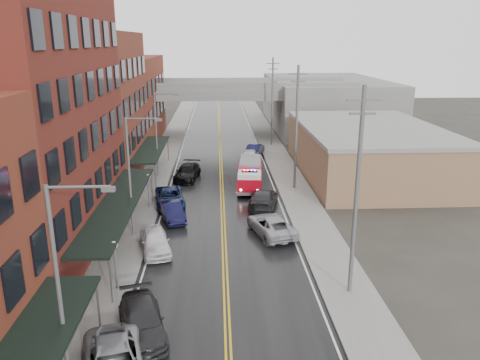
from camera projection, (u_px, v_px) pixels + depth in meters
name	position (u px, v px, depth m)	size (l,w,h in m)	color
road	(223.00, 207.00, 41.33)	(11.00, 160.00, 0.02)	black
sidewalk_left	(139.00, 208.00, 40.97)	(3.00, 160.00, 0.15)	slate
sidewalk_right	(304.00, 205.00, 41.66)	(3.00, 160.00, 0.15)	slate
curb_left	(158.00, 208.00, 41.05)	(0.30, 160.00, 0.15)	gray
curb_right	(286.00, 205.00, 41.58)	(0.30, 160.00, 0.15)	gray
brick_building_b	(25.00, 120.00, 31.43)	(9.00, 20.00, 18.00)	maroon
brick_building_c	(93.00, 107.00, 48.60)	(9.00, 15.00, 15.00)	brown
brick_building_far	(125.00, 101.00, 65.78)	(9.00, 20.00, 12.00)	brown
tan_building	(368.00, 152.00, 50.95)	(14.00, 22.00, 5.00)	#93704F
right_far_block	(325.00, 103.00, 79.32)	(18.00, 30.00, 8.00)	slate
awning_1	(119.00, 203.00, 33.42)	(2.60, 18.00, 3.09)	black
awning_2	(151.00, 149.00, 50.17)	(2.60, 13.00, 3.09)	black
globe_lamp_1	(115.00, 254.00, 26.97)	(0.44, 0.44, 3.12)	#59595B
globe_lamp_2	(148.00, 183.00, 40.37)	(0.44, 0.44, 3.12)	#59595B
street_lamp_0	(63.00, 277.00, 18.49)	(2.64, 0.22, 9.00)	#59595B
street_lamp_1	(132.00, 170.00, 33.80)	(2.64, 0.22, 9.00)	#59595B
street_lamp_2	(158.00, 129.00, 49.11)	(2.64, 0.22, 9.00)	#59595B
utility_pole_0	(357.00, 190.00, 25.52)	(1.80, 0.24, 12.00)	#59595B
utility_pole_1	(296.00, 126.00, 44.66)	(1.80, 0.24, 12.00)	#59595B
utility_pole_2	(272.00, 100.00, 63.79)	(1.80, 0.24, 12.00)	#59595B
overpass	(219.00, 97.00, 70.24)	(40.00, 10.00, 7.50)	slate
fire_truck	(250.00, 174.00, 46.55)	(3.43, 7.40, 2.64)	#B90818
parked_car_left_3	(142.00, 320.00, 23.32)	(2.10, 5.15, 1.50)	black
parked_car_left_4	(155.00, 241.00, 32.46)	(1.88, 4.67, 1.59)	silver
parked_car_left_5	(172.00, 212.00, 38.25)	(1.53, 4.38, 1.44)	black
parked_car_left_6	(170.00, 197.00, 41.70)	(2.46, 5.34, 1.48)	#131F49
parked_car_left_7	(187.00, 172.00, 49.46)	(2.21, 5.43, 1.58)	black
parked_car_right_0	(271.00, 225.00, 35.36)	(2.51, 5.43, 1.51)	#A5A7AD
parked_car_right_1	(263.00, 199.00, 41.08)	(2.27, 5.59, 1.62)	#252527
parked_car_right_2	(250.00, 155.00, 56.78)	(1.86, 4.61, 1.57)	silver
parked_car_right_3	(255.00, 150.00, 59.79)	(1.64, 4.70, 1.55)	black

